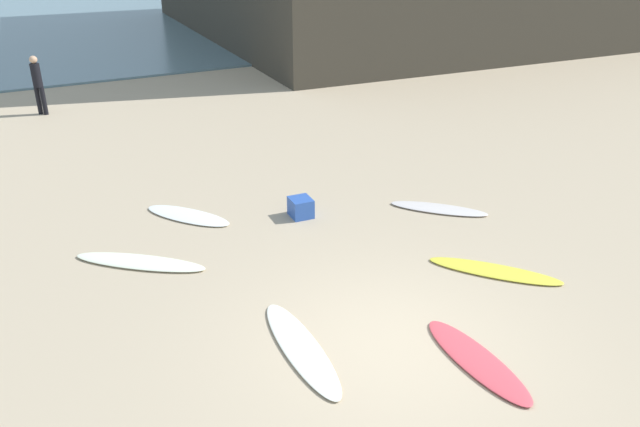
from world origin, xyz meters
TOP-DOWN VIEW (x-y plane):
  - ground_plane at (0.00, 0.00)m, footprint 120.00×120.00m
  - ocean_water at (0.00, 38.17)m, footprint 120.00×40.00m
  - surfboard_0 at (3.39, 3.31)m, footprint 1.76×1.77m
  - surfboard_1 at (0.81, -0.87)m, footprint 0.59×2.03m
  - surfboard_2 at (-1.30, 5.42)m, footprint 1.63×1.94m
  - surfboard_3 at (-1.18, 0.49)m, footprint 0.65×2.39m
  - surfboard_4 at (-2.60, 3.96)m, footprint 2.18×1.93m
  - surfboard_5 at (2.67, 0.84)m, footprint 1.83×2.03m
  - beachgoer_near at (-3.05, 14.69)m, footprint 0.40×0.40m
  - beachgoer_mid at (7.14, 14.33)m, footprint 0.39×0.39m
  - beach_cooler at (0.74, 4.38)m, footprint 0.45×0.49m

SIDE VIEW (x-z plane):
  - ground_plane at x=0.00m, z-range 0.00..0.00m
  - surfboard_2 at x=-1.30m, z-range 0.00..0.06m
  - surfboard_5 at x=2.67m, z-range 0.00..0.06m
  - surfboard_3 at x=-1.18m, z-range 0.00..0.06m
  - surfboard_0 at x=3.39m, z-range 0.00..0.06m
  - surfboard_1 at x=0.81m, z-range 0.00..0.07m
  - surfboard_4 at x=-2.60m, z-range 0.00..0.07m
  - ocean_water at x=0.00m, z-range 0.00..0.08m
  - beach_cooler at x=0.74m, z-range 0.00..0.39m
  - beachgoer_near at x=-3.05m, z-range 0.11..1.90m
  - beachgoer_mid at x=7.14m, z-range 0.11..1.93m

